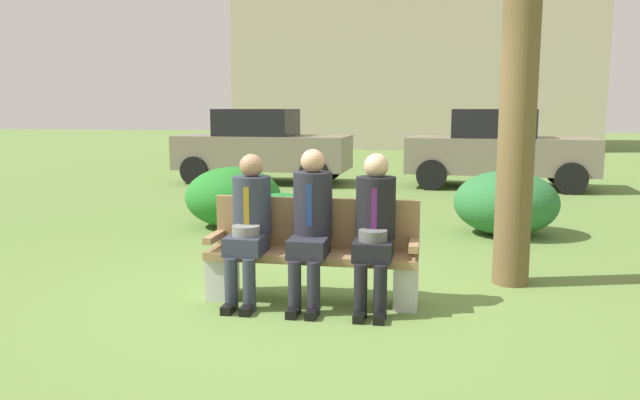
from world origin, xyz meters
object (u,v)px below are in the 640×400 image
Objects in this scene: seated_man_left at (249,220)px; shrub_mid_lawn at (506,203)px; park_bench at (313,253)px; seated_man_right at (375,224)px; seated_man_middle at (311,219)px; parked_car_near at (262,146)px; shrub_near_bench at (233,197)px; parked_car_far at (498,149)px; shrub_far_lawn at (281,218)px.

seated_man_left reaches higher than shrub_mid_lawn.
seated_man_right is (0.56, -0.13, 0.31)m from park_bench.
seated_man_middle reaches higher than park_bench.
shrub_mid_lawn is 0.35× the size of parked_car_near.
seated_man_right is at bearing -54.45° from shrub_near_bench.
parked_car_far is at bearing 71.11° from seated_man_left.
seated_man_left is at bearing -108.89° from parked_car_far.
seated_man_left is 9.04m from parked_car_far.
shrub_mid_lawn is at bearing 66.88° from seated_man_right.
seated_man_middle is 0.34× the size of parked_car_far.
parked_car_far is at bearing 62.41° from shrub_far_lawn.
parked_car_near is at bearing 107.90° from shrub_far_lawn.
seated_man_middle is 0.97× the size of shrub_mid_lawn.
parked_car_far is (4.17, 5.27, 0.40)m from shrub_near_bench.
parked_car_near is at bearing 108.69° from park_bench.
park_bench is at bearing -60.43° from shrub_near_bench.
seated_man_middle reaches higher than seated_man_right.
parked_car_far is (2.38, 8.42, 0.42)m from park_bench.
shrub_near_bench is 3.80m from shrub_mid_lawn.
seated_man_right is at bearing -68.27° from parked_car_near.
parked_car_near is (-3.39, 8.50, 0.10)m from seated_man_right.
seated_man_left is 1.28× the size of shrub_far_lawn.
parked_car_far is (5.21, 0.05, 0.00)m from parked_car_near.
seated_man_right is 9.15m from parked_car_near.
seated_man_middle is 8.87m from parked_car_far.
seated_man_left reaches higher than shrub_far_lawn.
shrub_near_bench is 0.35× the size of parked_car_near.
seated_man_right is 0.95× the size of shrub_mid_lawn.
seated_man_middle is at bearing -105.54° from parked_car_far.
shrub_mid_lawn reaches higher than shrub_far_lawn.
shrub_far_lawn is 0.26× the size of parked_car_near.
seated_man_middle is (0.55, 0.01, 0.03)m from seated_man_left.
shrub_near_bench is 1.37× the size of shrub_far_lawn.
park_bench is 1.38× the size of seated_man_middle.
parked_car_near is at bearing 133.58° from shrub_mid_lawn.
parked_car_near is (-1.98, 6.14, 0.52)m from shrub_far_lawn.
parked_car_far is (1.83, 8.55, 0.10)m from seated_man_right.
parked_car_near is at bearing -179.46° from parked_car_far.
shrub_mid_lawn is at bearing 58.48° from park_bench.
seated_man_left is 3.52m from shrub_near_bench.
seated_man_right is (1.10, 0.00, 0.01)m from seated_man_left.
seated_man_right is 8.74m from parked_car_far.
seated_man_middle is 1.33× the size of shrub_far_lawn.
seated_man_right is at bearing -59.26° from shrub_far_lawn.
seated_man_right is at bearing -113.12° from shrub_mid_lawn.
parked_car_far is at bearing 51.63° from shrub_near_bench.
parked_car_far reaches higher than shrub_near_bench.
seated_man_left is 0.33× the size of parked_car_near.
seated_man_right reaches higher than shrub_far_lawn.
parked_car_near reaches higher than seated_man_left.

